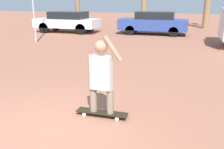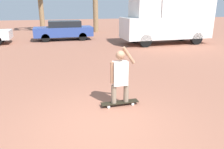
% 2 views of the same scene
% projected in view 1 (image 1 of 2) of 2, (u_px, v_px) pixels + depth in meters
% --- Properties ---
extents(ground_plane, '(80.00, 80.00, 0.00)m').
position_uv_depth(ground_plane, '(43.00, 132.00, 4.43)').
color(ground_plane, '#935B47').
extents(skateboard, '(1.05, 0.24, 0.10)m').
position_uv_depth(skateboard, '(102.00, 113.00, 5.01)').
color(skateboard, black).
rests_on(skateboard, ground_plane).
extents(person_skateboarder, '(0.68, 0.24, 1.55)m').
position_uv_depth(person_skateboarder, '(101.00, 73.00, 4.77)').
color(person_skateboarder, gray).
rests_on(person_skateboarder, skateboard).
extents(parked_car_blue, '(4.47, 1.72, 1.49)m').
position_uv_depth(parked_car_blue, '(154.00, 22.00, 16.50)').
color(parked_car_blue, black).
rests_on(parked_car_blue, ground_plane).
extents(parked_car_white, '(4.46, 1.87, 1.44)m').
position_uv_depth(parked_car_white, '(68.00, 21.00, 17.58)').
color(parked_car_white, black).
rests_on(parked_car_white, ground_plane).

